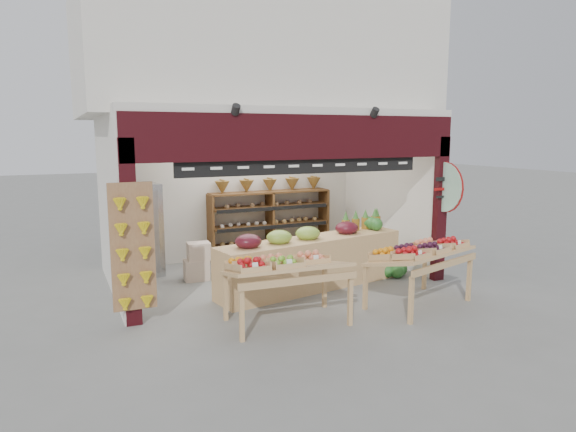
# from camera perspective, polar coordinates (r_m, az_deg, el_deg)

# --- Properties ---
(ground) EXTENTS (60.00, 60.00, 0.00)m
(ground) POSITION_cam_1_polar(r_m,az_deg,el_deg) (9.51, -0.90, -7.38)
(ground) COLOR slate
(ground) RESTS_ON ground
(shop_structure) EXTENTS (6.36, 5.12, 5.40)m
(shop_structure) POSITION_cam_1_polar(r_m,az_deg,el_deg) (10.68, -4.58, 15.65)
(shop_structure) COLOR silver
(shop_structure) RESTS_ON ground
(banana_board) EXTENTS (0.60, 0.15, 1.80)m
(banana_board) POSITION_cam_1_polar(r_m,az_deg,el_deg) (7.40, -16.82, -3.63)
(banana_board) COLOR #966E44
(banana_board) RESTS_ON ground
(gift_sign) EXTENTS (0.04, 0.93, 0.92)m
(gift_sign) POSITION_cam_1_polar(r_m,az_deg,el_deg) (9.69, 16.99, 3.10)
(gift_sign) COLOR #ACD9C0
(gift_sign) RESTS_ON ground
(back_shelving) EXTENTS (2.76, 0.45, 1.72)m
(back_shelving) POSITION_cam_1_polar(r_m,az_deg,el_deg) (11.30, -2.02, 0.89)
(back_shelving) COLOR brown
(back_shelving) RESTS_ON ground
(refrigerator) EXTENTS (0.79, 0.79, 1.78)m
(refrigerator) POSITION_cam_1_polar(r_m,az_deg,el_deg) (10.18, -16.07, -1.50)
(refrigerator) COLOR silver
(refrigerator) RESTS_ON ground
(cardboard_stack) EXTENTS (1.02, 0.74, 0.71)m
(cardboard_stack) POSITION_cam_1_polar(r_m,az_deg,el_deg) (9.82, -8.72, -5.38)
(cardboard_stack) COLOR beige
(cardboard_stack) RESTS_ON ground
(mid_counter) EXTENTS (3.65, 1.31, 1.12)m
(mid_counter) POSITION_cam_1_polar(r_m,az_deg,el_deg) (9.06, 2.65, -5.00)
(mid_counter) COLOR tan
(mid_counter) RESTS_ON ground
(display_table_left) EXTENTS (1.77, 1.05, 1.08)m
(display_table_left) POSITION_cam_1_polar(r_m,az_deg,el_deg) (7.30, -1.05, -5.61)
(display_table_left) COLOR tan
(display_table_left) RESTS_ON ground
(display_table_right) EXTENTS (1.91, 1.40, 1.08)m
(display_table_right) POSITION_cam_1_polar(r_m,az_deg,el_deg) (8.34, 14.44, -3.96)
(display_table_right) COLOR tan
(display_table_right) RESTS_ON ground
(watermelon_pile) EXTENTS (0.67, 0.67, 0.53)m
(watermelon_pile) POSITION_cam_1_polar(r_m,az_deg,el_deg) (10.09, 11.13, -5.55)
(watermelon_pile) COLOR #1A4D19
(watermelon_pile) RESTS_ON ground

